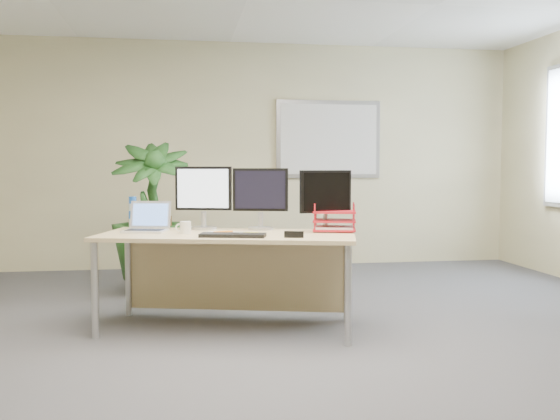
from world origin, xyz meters
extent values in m
plane|color=#454449|center=(0.00, 0.00, 0.00)|extent=(8.00, 8.00, 0.00)
cube|color=#BCB185|center=(0.00, 4.00, 1.35)|extent=(7.00, 0.04, 2.70)
cube|color=#A9A9AE|center=(1.20, 3.97, 1.55)|extent=(1.30, 0.03, 0.95)
cube|color=white|center=(1.20, 3.95, 1.55)|extent=(1.20, 0.01, 0.85)
cube|color=tan|center=(-0.26, 1.06, 0.71)|extent=(2.02, 1.24, 0.03)
cube|color=tan|center=(-0.17, 1.42, 0.35)|extent=(1.72, 0.47, 0.57)
cylinder|color=#ACADB1|center=(-1.21, 0.96, 0.35)|extent=(0.05, 0.05, 0.69)
cylinder|color=#ACADB1|center=(0.51, 0.50, 0.35)|extent=(0.05, 0.05, 0.69)
cylinder|color=#ACADB1|center=(-1.03, 1.62, 0.35)|extent=(0.05, 0.05, 0.69)
cylinder|color=#ACADB1|center=(0.69, 1.17, 0.35)|extent=(0.05, 0.05, 0.69)
imported|color=#173C15|center=(-0.89, 2.43, 0.75)|extent=(0.86, 0.86, 1.50)
cylinder|color=#ACADB1|center=(-0.42, 1.40, 0.73)|extent=(0.20, 0.20, 0.02)
cylinder|color=#ACADB1|center=(-0.42, 1.40, 0.80)|extent=(0.04, 0.04, 0.12)
cube|color=black|center=(-0.42, 1.40, 1.04)|extent=(0.44, 0.15, 0.34)
cube|color=silver|center=(-0.43, 1.38, 1.04)|extent=(0.39, 0.11, 0.30)
cylinder|color=#ACADB1|center=(0.02, 1.30, 0.73)|extent=(0.20, 0.20, 0.02)
cylinder|color=#ACADB1|center=(0.02, 1.30, 0.80)|extent=(0.04, 0.04, 0.12)
cube|color=black|center=(0.02, 1.30, 1.04)|extent=(0.43, 0.15, 0.33)
cube|color=black|center=(0.01, 1.27, 1.04)|extent=(0.38, 0.10, 0.29)
cylinder|color=#ACADB1|center=(0.49, 1.10, 0.73)|extent=(0.19, 0.19, 0.02)
cylinder|color=#ACADB1|center=(0.49, 1.10, 0.80)|extent=(0.04, 0.04, 0.11)
cube|color=black|center=(0.49, 1.10, 1.03)|extent=(0.42, 0.13, 0.32)
cube|color=black|center=(0.50, 1.08, 1.03)|extent=(0.37, 0.09, 0.29)
cube|color=silver|center=(-0.87, 1.25, 0.73)|extent=(0.36, 0.29, 0.02)
cube|color=black|center=(-0.87, 1.24, 0.74)|extent=(0.30, 0.21, 0.00)
cube|color=silver|center=(-0.84, 1.39, 0.84)|extent=(0.32, 0.13, 0.21)
cube|color=#5B8AEB|center=(-0.84, 1.38, 0.84)|extent=(0.28, 0.11, 0.17)
cube|color=black|center=(-0.24, 0.83, 0.73)|extent=(0.49, 0.27, 0.03)
cylinder|color=white|center=(-0.57, 1.09, 0.77)|extent=(0.08, 0.08, 0.09)
torus|color=white|center=(-0.62, 1.09, 0.77)|extent=(0.06, 0.03, 0.06)
cube|color=white|center=(-0.29, 1.02, 0.73)|extent=(0.32, 0.30, 0.01)
cylinder|color=orange|center=(-0.30, 1.03, 0.74)|extent=(0.15, 0.04, 0.01)
cylinder|color=#FAFF1A|center=(-0.09, 0.98, 0.73)|extent=(0.12, 0.04, 0.02)
cylinder|color=silver|center=(-0.98, 1.57, 0.82)|extent=(0.06, 0.06, 0.20)
cylinder|color=#174FB3|center=(-0.98, 1.57, 0.95)|extent=(0.06, 0.06, 0.05)
cylinder|color=#174FB3|center=(-0.98, 1.57, 0.83)|extent=(0.07, 0.07, 0.06)
cube|color=#B4161F|center=(0.55, 1.07, 0.74)|extent=(0.37, 0.32, 0.01)
cube|color=#B4161F|center=(0.55, 1.07, 0.80)|extent=(0.37, 0.32, 0.01)
cube|color=#B4161F|center=(0.55, 1.07, 0.87)|extent=(0.37, 0.32, 0.01)
cube|color=white|center=(0.55, 1.07, 0.75)|extent=(0.34, 0.28, 0.02)
cube|color=black|center=(0.18, 0.71, 0.74)|extent=(0.14, 0.07, 0.05)
camera|label=1|loc=(-0.60, -3.54, 1.22)|focal=40.00mm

